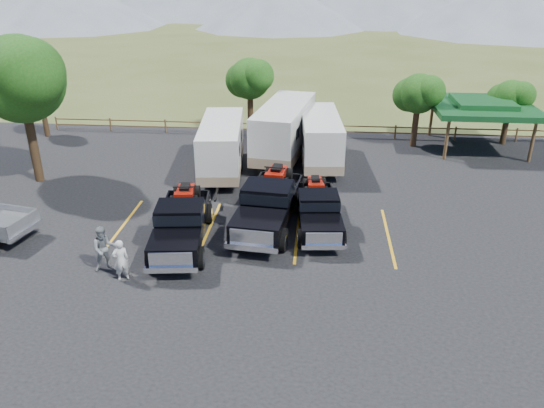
# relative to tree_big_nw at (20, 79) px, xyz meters

# --- Properties ---
(ground) EXTENTS (320.00, 320.00, 0.00)m
(ground) POSITION_rel_tree_big_nw_xyz_m (12.55, -9.03, -5.60)
(ground) COLOR #414F21
(ground) RESTS_ON ground
(asphalt_lot) EXTENTS (44.00, 34.00, 0.04)m
(asphalt_lot) POSITION_rel_tree_big_nw_xyz_m (12.55, -6.03, -5.58)
(asphalt_lot) COLOR black
(asphalt_lot) RESTS_ON ground
(stall_lines) EXTENTS (12.12, 5.50, 0.01)m
(stall_lines) POSITION_rel_tree_big_nw_xyz_m (12.55, -5.03, -5.55)
(stall_lines) COLOR gold
(stall_lines) RESTS_ON asphalt_lot
(tree_big_nw) EXTENTS (5.54, 5.18, 7.84)m
(tree_big_nw) POSITION_rel_tree_big_nw_xyz_m (0.00, 0.00, 0.00)
(tree_big_nw) COLOR black
(tree_big_nw) RESTS_ON ground
(tree_ne_a) EXTENTS (3.11, 2.92, 4.76)m
(tree_ne_a) POSITION_rel_tree_big_nw_xyz_m (21.52, 7.99, -2.11)
(tree_ne_a) COLOR black
(tree_ne_a) RESTS_ON ground
(tree_ne_b) EXTENTS (2.77, 2.59, 4.27)m
(tree_ne_b) POSITION_rel_tree_big_nw_xyz_m (27.52, 8.99, -2.47)
(tree_ne_b) COLOR black
(tree_ne_b) RESTS_ON ground
(tree_north) EXTENTS (3.46, 3.24, 5.25)m
(tree_north) POSITION_rel_tree_big_nw_xyz_m (10.52, 9.99, -1.76)
(tree_north) COLOR black
(tree_north) RESTS_ON ground
(tree_nw_small) EXTENTS (2.59, 2.43, 3.85)m
(tree_nw_small) POSITION_rel_tree_big_nw_xyz_m (-3.48, 7.99, -2.81)
(tree_nw_small) COLOR black
(tree_nw_small) RESTS_ON ground
(rail_fence) EXTENTS (36.12, 0.12, 1.00)m
(rail_fence) POSITION_rel_tree_big_nw_xyz_m (14.55, 9.47, -4.99)
(rail_fence) COLOR brown
(rail_fence) RESTS_ON ground
(pavilion) EXTENTS (6.20, 6.20, 3.22)m
(pavilion) POSITION_rel_tree_big_nw_xyz_m (25.55, 7.97, -2.81)
(pavilion) COLOR brown
(pavilion) RESTS_ON ground
(rig_left) EXTENTS (2.78, 6.46, 2.09)m
(rig_left) POSITION_rel_tree_big_nw_xyz_m (9.67, -6.35, -4.55)
(rig_left) COLOR black
(rig_left) RESTS_ON asphalt_lot
(rig_center) EXTENTS (3.00, 7.06, 2.29)m
(rig_center) POSITION_rel_tree_big_nw_xyz_m (13.19, -4.24, -4.45)
(rig_center) COLOR black
(rig_center) RESTS_ON asphalt_lot
(rig_right) EXTENTS (2.45, 5.85, 1.90)m
(rig_right) POSITION_rel_tree_big_nw_xyz_m (15.41, -4.30, -4.64)
(rig_right) COLOR black
(rig_right) RESTS_ON asphalt_lot
(trailer_left) EXTENTS (2.88, 8.53, 2.95)m
(trailer_left) POSITION_rel_tree_big_nw_xyz_m (9.92, 2.07, -4.01)
(trailer_left) COLOR silver
(trailer_left) RESTS_ON asphalt_lot
(trailer_center) EXTENTS (3.61, 9.52, 3.29)m
(trailer_center) POSITION_rel_tree_big_nw_xyz_m (13.24, 5.02, -3.83)
(trailer_center) COLOR silver
(trailer_center) RESTS_ON asphalt_lot
(trailer_right) EXTENTS (2.71, 8.39, 2.90)m
(trailer_right) POSITION_rel_tree_big_nw_xyz_m (15.43, 4.09, -4.04)
(trailer_right) COLOR silver
(trailer_right) RESTS_ON asphalt_lot
(person_a) EXTENTS (0.73, 0.66, 1.68)m
(person_a) POSITION_rel_tree_big_nw_xyz_m (8.12, -9.45, -4.72)
(person_a) COLOR silver
(person_a) RESTS_ON asphalt_lot
(person_b) EXTENTS (1.11, 1.03, 1.84)m
(person_b) POSITION_rel_tree_big_nw_xyz_m (7.22, -8.78, -4.64)
(person_b) COLOR slate
(person_b) RESTS_ON asphalt_lot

